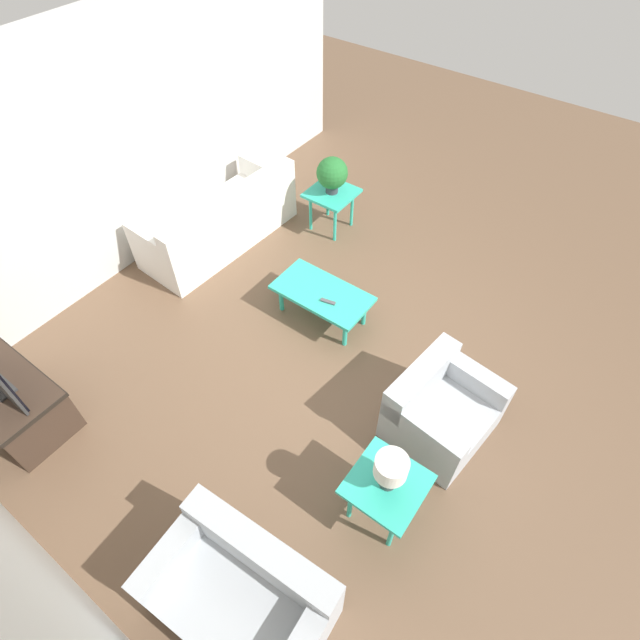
{
  "coord_description": "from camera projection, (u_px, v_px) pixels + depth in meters",
  "views": [
    {
      "loc": [
        -1.56,
        2.69,
        4.17
      ],
      "look_at": [
        0.3,
        0.15,
        0.55
      ],
      "focal_mm": 28.0,
      "sensor_mm": 36.0,
      "label": 1
    }
  ],
  "objects": [
    {
      "name": "ground_plane",
      "position": [
        352.0,
        359.0,
        5.17
      ],
      "size": [
        14.0,
        14.0,
        0.0
      ],
      "primitive_type": "plane",
      "color": "brown"
    },
    {
      "name": "tv_stand_chest",
      "position": [
        13.0,
        402.0,
        4.5
      ],
      "size": [
        1.04,
        0.63,
        0.52
      ],
      "color": "#38281E",
      "rests_on": "ground_plane"
    },
    {
      "name": "side_table_plant",
      "position": [
        332.0,
        197.0,
        6.24
      ],
      "size": [
        0.56,
        0.56,
        0.54
      ],
      "color": "#2DB79E",
      "rests_on": "ground_plane"
    },
    {
      "name": "potted_plant",
      "position": [
        332.0,
        174.0,
        5.99
      ],
      "size": [
        0.38,
        0.38,
        0.46
      ],
      "color": "#333338",
      "rests_on": "side_table_plant"
    },
    {
      "name": "armchair",
      "position": [
        439.0,
        410.0,
        4.44
      ],
      "size": [
        0.87,
        0.97,
        0.71
      ],
      "rotation": [
        0.0,
        0.0,
        -1.69
      ],
      "color": "#A8ADB2",
      "rests_on": "ground_plane"
    },
    {
      "name": "coffee_table",
      "position": [
        322.0,
        295.0,
        5.31
      ],
      "size": [
        1.04,
        0.55,
        0.39
      ],
      "color": "#2DB79E",
      "rests_on": "ground_plane"
    },
    {
      "name": "side_table_lamp",
      "position": [
        386.0,
        488.0,
        3.8
      ],
      "size": [
        0.56,
        0.56,
        0.54
      ],
      "color": "#2DB79E",
      "rests_on": "ground_plane"
    },
    {
      "name": "wall_back",
      "position": [
        30.0,
        591.0,
        2.54
      ],
      "size": [
        7.2,
        0.12,
        2.7
      ],
      "color": "silver",
      "rests_on": "ground_plane"
    },
    {
      "name": "loveseat",
      "position": [
        243.0,
        594.0,
        3.48
      ],
      "size": [
        1.28,
        0.84,
        0.71
      ],
      "rotation": [
        0.0,
        0.0,
        3.2
      ],
      "color": "#A8ADB2",
      "rests_on": "ground_plane"
    },
    {
      "name": "remote_control",
      "position": [
        328.0,
        302.0,
        5.16
      ],
      "size": [
        0.16,
        0.07,
        0.02
      ],
      "color": "#4C4C51",
      "rests_on": "coffee_table"
    },
    {
      "name": "sofa",
      "position": [
        221.0,
        222.0,
        6.16
      ],
      "size": [
        0.9,
        2.06,
        0.81
      ],
      "rotation": [
        0.0,
        0.0,
        1.52
      ],
      "color": "white",
      "rests_on": "ground_plane"
    },
    {
      "name": "table_lamp",
      "position": [
        391.0,
        470.0,
        3.56
      ],
      "size": [
        0.25,
        0.25,
        0.37
      ],
      "color": "#333333",
      "rests_on": "side_table_lamp"
    },
    {
      "name": "wall_right",
      "position": [
        121.0,
        148.0,
        5.34
      ],
      "size": [
        0.12,
        7.2,
        2.7
      ],
      "color": "silver",
      "rests_on": "ground_plane"
    }
  ]
}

